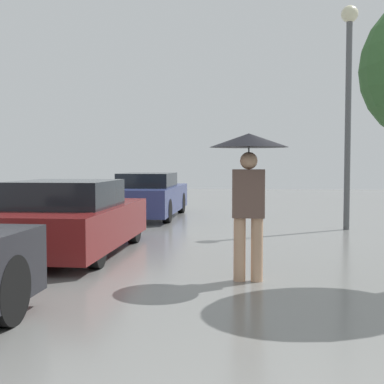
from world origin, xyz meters
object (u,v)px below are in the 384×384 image
object	(u,v)px
pedestrian	(249,167)
parked_car_middle	(70,219)
parked_car_farthest	(149,196)
street_lamp	(349,83)

from	to	relation	value
pedestrian	parked_car_middle	distance (m)	3.64
parked_car_farthest	street_lamp	xyz separation A→B (m)	(5.03, -2.25, 2.74)
parked_car_farthest	street_lamp	world-z (taller)	street_lamp
pedestrian	parked_car_middle	size ratio (longest dim) A/B	0.47
parked_car_middle	street_lamp	world-z (taller)	street_lamp
pedestrian	street_lamp	size ratio (longest dim) A/B	0.38
parked_car_farthest	street_lamp	distance (m)	6.15
parked_car_farthest	pedestrian	bearing A→B (deg)	-70.30
street_lamp	pedestrian	bearing A→B (deg)	-111.57
parked_car_middle	parked_car_farthest	world-z (taller)	parked_car_farthest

